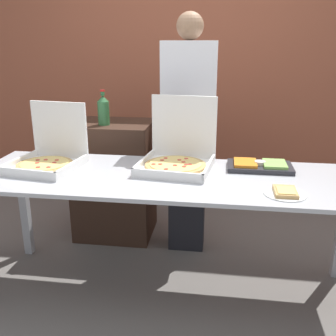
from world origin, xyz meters
TOP-DOWN VIEW (x-y plane):
  - ground_plane at (0.00, 0.00)m, footprint 16.00×16.00m
  - brick_wall_behind at (0.00, 1.70)m, footprint 10.00×0.06m
  - buffet_table at (0.00, 0.00)m, footprint 2.46×0.80m
  - pizza_box_near_left at (-0.81, 0.07)m, footprint 0.46×0.48m
  - pizza_box_near_right at (0.04, 0.18)m, footprint 0.50×0.52m
  - paper_plate_front_center at (0.68, -0.22)m, footprint 0.23×0.23m
  - veggie_tray at (0.57, 0.21)m, footprint 0.42×0.23m
  - sideboard_podium at (-0.58, 0.80)m, footprint 0.64×0.51m
  - soda_bottle at (-0.62, 0.71)m, footprint 0.09×0.09m
  - soda_can_silver at (-0.81, 0.63)m, footprint 0.07×0.07m
  - person_guest_cap at (0.07, 0.65)m, footprint 0.40×0.22m

SIDE VIEW (x-z plane):
  - ground_plane at x=0.00m, z-range 0.00..0.00m
  - sideboard_podium at x=-0.58m, z-range 0.00..0.99m
  - buffet_table at x=0.00m, z-range 0.33..1.16m
  - paper_plate_front_center at x=0.68m, z-range 0.83..0.86m
  - veggie_tray at x=0.57m, z-range 0.83..0.89m
  - pizza_box_near_left at x=-0.81m, z-range 0.71..1.12m
  - pizza_box_near_right at x=0.04m, z-range 0.69..1.14m
  - person_guest_cap at x=0.07m, z-range 0.04..1.88m
  - soda_can_silver at x=-0.81m, z-range 0.99..1.12m
  - soda_bottle at x=-0.62m, z-range 0.98..1.25m
  - brick_wall_behind at x=0.00m, z-range 0.00..2.80m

